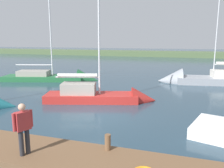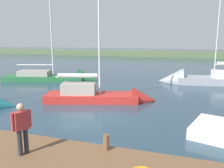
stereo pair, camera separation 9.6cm
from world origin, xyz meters
name	(u,v)px [view 2 (the right image)]	position (x,y,z in m)	size (l,w,h in m)	color
ground_plane	(94,115)	(0.00, 0.00, 0.00)	(200.00, 200.00, 0.00)	#263D4C
far_shoreline	(168,56)	(0.00, -49.25, 0.00)	(180.00, 8.00, 2.40)	#4C603D
dock_pier	(26,158)	(0.00, 5.80, 0.37)	(25.66, 1.94, 0.74)	brown
mooring_post_near	(106,142)	(-2.57, 5.12, 0.99)	(0.19, 0.19, 0.51)	brown
sailboat_far_right	(203,81)	(-6.39, -12.11, 0.24)	(10.40, 3.97, 10.32)	gray
sailboat_near_dock	(59,80)	(7.78, -9.33, 0.09)	(10.06, 4.97, 9.92)	#236638
sailboat_far_left	(105,98)	(0.35, -2.96, 0.24)	(7.76, 3.86, 9.06)	#B22823
person_on_dock	(22,126)	(-0.26, 6.18, 1.65)	(0.39, 0.57, 1.61)	#28282D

